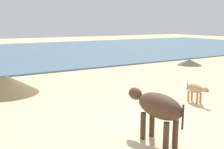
{
  "coord_description": "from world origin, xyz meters",
  "views": [
    {
      "loc": [
        -3.94,
        -4.93,
        2.38
      ],
      "look_at": [
        0.92,
        3.0,
        0.6
      ],
      "focal_mm": 42.86,
      "sensor_mm": 36.0,
      "label": 1
    }
  ],
  "objects": [
    {
      "name": "sea_water",
      "position": [
        0.0,
        17.56,
        0.04
      ],
      "size": [
        60.0,
        20.0,
        0.08
      ],
      "primitive_type": "cube",
      "color": "slate",
      "rests_on": "ground"
    },
    {
      "name": "calf_far_tan",
      "position": [
        2.35,
        0.47,
        0.42
      ],
      "size": [
        0.31,
        0.89,
        0.58
      ],
      "rotation": [
        0.0,
        0.0,
        4.63
      ],
      "color": "tan",
      "rests_on": "ground"
    },
    {
      "name": "cow_adult_dark",
      "position": [
        -0.5,
        -1.05,
        0.74
      ],
      "size": [
        0.5,
        1.6,
        1.03
      ],
      "rotation": [
        0.0,
        0.0,
        1.61
      ],
      "color": "#4C3323",
      "rests_on": "ground"
    },
    {
      "name": "debris_pile_1",
      "position": [
        -2.39,
        4.6,
        0.33
      ],
      "size": [
        2.81,
        2.81,
        0.65
      ],
      "primitive_type": "cone",
      "rotation": [
        0.0,
        0.0,
        1.23
      ],
      "color": "brown",
      "rests_on": "ground"
    },
    {
      "name": "debris_pile_0",
      "position": [
        7.91,
        5.82,
        0.17
      ],
      "size": [
        1.64,
        1.64,
        0.33
      ],
      "primitive_type": "cone",
      "rotation": [
        0.0,
        0.0,
        1.37
      ],
      "color": "brown",
      "rests_on": "ground"
    },
    {
      "name": "ground",
      "position": [
        0.0,
        0.0,
        0.0
      ],
      "size": [
        80.0,
        80.0,
        0.0
      ],
      "primitive_type": "plane",
      "color": "beige"
    }
  ]
}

